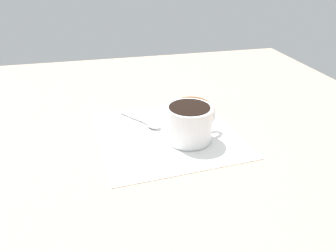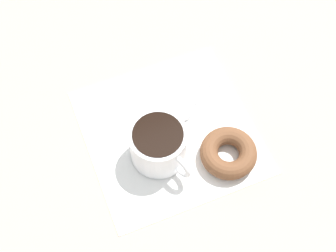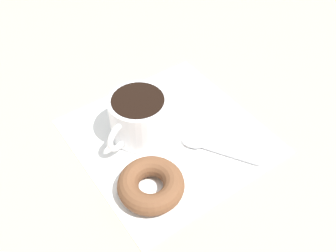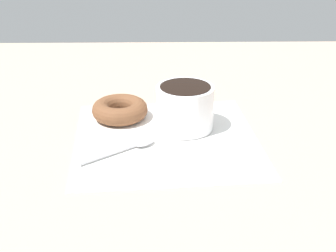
# 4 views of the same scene
# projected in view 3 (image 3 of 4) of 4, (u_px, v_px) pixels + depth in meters

# --- Properties ---
(ground_plane) EXTENTS (1.20, 1.20, 0.02)m
(ground_plane) POSITION_uv_depth(u_px,v_px,m) (181.00, 135.00, 0.63)
(ground_plane) COLOR tan
(napkin) EXTENTS (0.31, 0.31, 0.00)m
(napkin) POSITION_uv_depth(u_px,v_px,m) (168.00, 135.00, 0.62)
(napkin) COLOR white
(napkin) RESTS_ON ground_plane
(coffee_cup) EXTENTS (0.12, 0.09, 0.07)m
(coffee_cup) POSITION_uv_depth(u_px,v_px,m) (138.00, 116.00, 0.59)
(coffee_cup) COLOR white
(coffee_cup) RESTS_ON napkin
(donut) EXTENTS (0.10, 0.10, 0.03)m
(donut) POSITION_uv_depth(u_px,v_px,m) (151.00, 185.00, 0.53)
(donut) COLOR brown
(donut) RESTS_ON napkin
(spoon) EXTENTS (0.09, 0.11, 0.01)m
(spoon) POSITION_uv_depth(u_px,v_px,m) (202.00, 146.00, 0.59)
(spoon) COLOR silver
(spoon) RESTS_ON napkin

